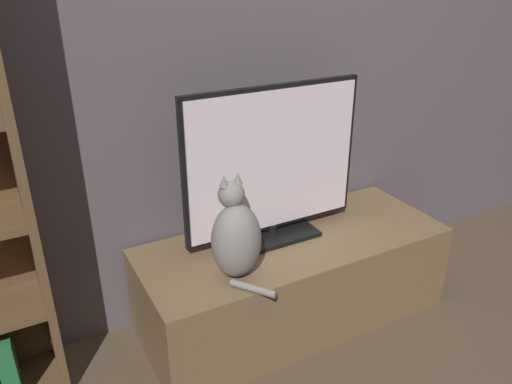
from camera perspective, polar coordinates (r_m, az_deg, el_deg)
wall_back at (r=2.18m, az=0.48°, el=19.15°), size 4.80×0.05×2.60m
tv_stand at (r=2.31m, az=4.24°, el=-9.80°), size 1.37×0.54×0.41m
tv at (r=2.09m, az=1.98°, el=2.82°), size 0.81×0.23×0.67m
cat at (r=1.88m, az=-2.36°, el=-5.17°), size 0.20×0.30×0.41m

